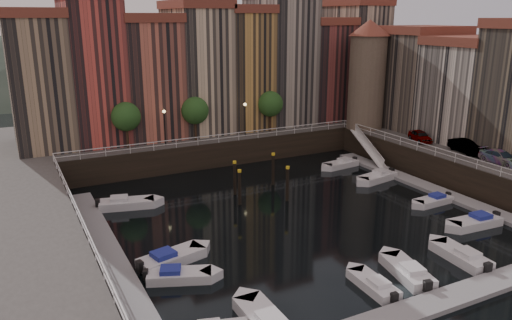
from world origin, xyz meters
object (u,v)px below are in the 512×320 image
car_c (501,158)px  boat_left_1 (178,276)px  corner_tower (367,73)px  boat_left_2 (170,258)px  mooring_pilings (259,180)px  car_a (420,137)px  car_b (467,147)px  gangway (368,146)px

car_c → boat_left_1: bearing=-176.2°
corner_tower → boat_left_2: size_ratio=2.59×
corner_tower → mooring_pilings: 23.84m
corner_tower → boat_left_2: corner_tower is taller
car_a → boat_left_2: bearing=-145.6°
mooring_pilings → car_b: bearing=-15.0°
car_a → car_c: same height
boat_left_1 → corner_tower: bearing=55.1°
boat_left_2 → car_b: 34.46m
gangway → mooring_pilings: size_ratio=1.39×
mooring_pilings → car_c: bearing=-25.2°
corner_tower → car_c: 20.50m
car_c → corner_tower: bearing=94.7°
corner_tower → boat_left_2: 38.76m
mooring_pilings → car_b: 22.77m
boat_left_1 → car_b: car_b is taller
car_a → corner_tower: bearing=114.3°
boat_left_2 → car_b: car_b is taller
car_a → car_c: (0.44, -10.38, 0.00)m
car_b → car_c: size_ratio=1.00×
boat_left_1 → car_c: 34.38m
gangway → car_c: 15.58m
boat_left_1 → car_c: car_c is taller
corner_tower → car_c: size_ratio=3.08×
gangway → boat_left_1: size_ratio=1.80×
corner_tower → car_b: bearing=-83.8°
boat_left_2 → car_b: size_ratio=1.18×
gangway → car_a: size_ratio=2.18×
boat_left_1 → car_a: (33.73, 12.32, 3.30)m
corner_tower → car_b: corner_tower is taller
car_b → car_a: bearing=108.0°
boat_left_1 → boat_left_2: 2.56m
boat_left_2 → corner_tower: bearing=16.4°
car_c → boat_left_2: bearing=179.5°
boat_left_1 → car_a: car_a is taller
car_c → car_b: bearing=87.7°
car_b → boat_left_1: bearing=-157.8°
boat_left_1 → boat_left_2: bearing=105.4°
mooring_pilings → boat_left_1: bearing=-135.8°
boat_left_1 → car_b: (34.38, 6.28, 3.39)m
mooring_pilings → boat_left_1: mooring_pilings is taller
corner_tower → gangway: 9.86m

